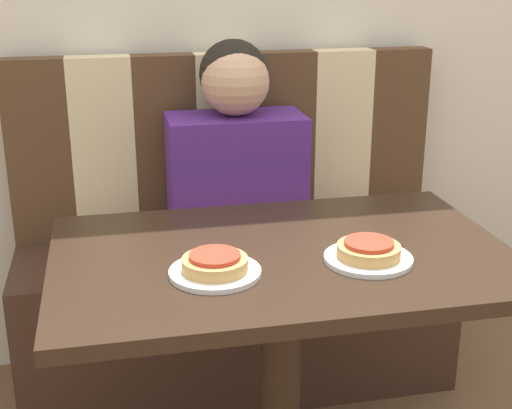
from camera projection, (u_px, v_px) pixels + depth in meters
booth_seat at (237, 314)px, 2.38m from camera, size 1.40×0.45×0.49m
booth_backrest at (226, 143)px, 2.37m from camera, size 1.40×0.08×0.59m
dining_table at (282, 286)px, 1.71m from camera, size 1.08×0.70×0.72m
person at (236, 151)px, 2.20m from camera, size 0.42×0.24×0.65m
plate_left at (215, 272)px, 1.55m from camera, size 0.20×0.20×0.01m
plate_right at (368, 259)px, 1.62m from camera, size 0.20×0.20×0.01m
pizza_left at (215, 263)px, 1.54m from camera, size 0.14×0.14×0.04m
pizza_right at (369, 249)px, 1.61m from camera, size 0.14×0.14×0.04m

